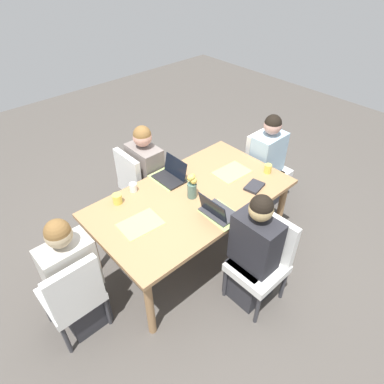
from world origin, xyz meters
TOP-DOWN VIEW (x-y plane):
  - ground_plane at (0.00, 0.00)m, footprint 10.00×10.00m
  - dining_table at (0.00, 0.00)m, footprint 1.95×1.09m
  - chair_near_left_near at (0.10, -0.83)m, footprint 0.44×0.44m
  - person_near_left_near at (0.03, -0.77)m, footprint 0.36×0.40m
  - chair_far_left_mid at (-0.06, 0.84)m, footprint 0.44×0.44m
  - person_far_left_mid at (0.01, 0.78)m, footprint 0.36×0.40m
  - chair_head_right_left_far at (1.29, 0.10)m, footprint 0.44×0.44m
  - person_head_right_left_far at (1.23, 0.02)m, footprint 0.40×0.36m
  - chair_head_left_right_near at (-1.32, -0.04)m, footprint 0.44×0.44m
  - person_head_left_right_near at (-1.26, 0.04)m, footprint 0.40×0.36m
  - flower_vase at (-0.01, -0.01)m, footprint 0.09×0.09m
  - placemat_near_left_near at (0.01, -0.37)m, footprint 0.28×0.37m
  - placemat_far_left_mid at (0.01, 0.38)m, footprint 0.26×0.36m
  - placemat_head_right_left_far at (0.58, 0.01)m, footprint 0.37×0.28m
  - placemat_head_left_right_near at (-0.59, 0.02)m, footprint 0.38×0.28m
  - laptop_near_left_near at (-0.02, -0.35)m, footprint 0.22×0.32m
  - laptop_far_left_mid at (0.03, 0.35)m, footprint 0.22×0.32m
  - coffee_mug_near_left at (-0.58, 0.40)m, footprint 0.09×0.09m
  - coffee_mug_near_right at (0.85, -0.24)m, footprint 0.08×0.08m
  - coffee_mug_centre_left at (-0.37, 0.45)m, footprint 0.07×0.07m
  - book_red_cover at (0.55, -0.32)m, footprint 0.22×0.18m

SIDE VIEW (x-z plane):
  - ground_plane at x=0.00m, z-range 0.00..0.00m
  - chair_near_left_near at x=0.10m, z-range 0.05..0.95m
  - chair_far_left_mid at x=-0.06m, z-range 0.05..0.95m
  - chair_head_right_left_far at x=1.29m, z-range 0.05..0.95m
  - chair_head_left_right_near at x=-1.32m, z-range 0.05..0.95m
  - person_near_left_near at x=0.03m, z-range -0.07..1.12m
  - person_far_left_mid at x=0.01m, z-range -0.07..1.12m
  - person_head_right_left_far at x=1.23m, z-range -0.07..1.12m
  - person_head_left_right_near at x=-1.26m, z-range -0.07..1.12m
  - dining_table at x=0.00m, z-range 0.30..1.06m
  - placemat_near_left_near at x=0.01m, z-range 0.76..0.76m
  - placemat_far_left_mid at x=0.01m, z-range 0.76..0.76m
  - placemat_head_right_left_far at x=0.58m, z-range 0.76..0.76m
  - placemat_head_left_right_near at x=-0.59m, z-range 0.76..0.76m
  - book_red_cover at x=0.55m, z-range 0.76..0.78m
  - coffee_mug_centre_left at x=-0.37m, z-range 0.76..0.84m
  - laptop_near_left_near at x=-0.02m, z-range 0.70..0.91m
  - laptop_far_left_mid at x=0.03m, z-range 0.69..0.91m
  - coffee_mug_near_right at x=0.85m, z-range 0.76..0.85m
  - coffee_mug_near_left at x=-0.58m, z-range 0.76..0.85m
  - flower_vase at x=-0.01m, z-range 0.76..1.02m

